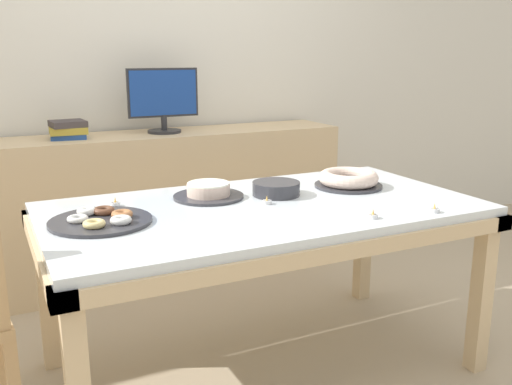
{
  "coord_description": "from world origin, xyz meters",
  "views": [
    {
      "loc": [
        -1.02,
        -2.03,
        1.36
      ],
      "look_at": [
        -0.04,
        -0.02,
        0.81
      ],
      "focal_mm": 40.0,
      "sensor_mm": 36.0,
      "label": 1
    }
  ],
  "objects_px": {
    "tealight_right_edge": "(373,216)",
    "tealight_left_edge": "(115,204)",
    "pastry_platter": "(101,220)",
    "tealight_centre": "(267,202)",
    "computer_monitor": "(163,101)",
    "plate_stack": "(276,189)",
    "tealight_near_cakes": "(434,210)",
    "cake_chocolate_round": "(208,192)",
    "cake_golden_bundt": "(348,179)",
    "book_stack": "(68,130)"
  },
  "relations": [
    {
      "from": "cake_chocolate_round",
      "to": "plate_stack",
      "type": "distance_m",
      "value": 0.3
    },
    {
      "from": "computer_monitor",
      "to": "tealight_centre",
      "type": "bearing_deg",
      "value": -87.73
    },
    {
      "from": "cake_chocolate_round",
      "to": "tealight_near_cakes",
      "type": "xyz_separation_m",
      "value": [
        0.72,
        -0.61,
        -0.02
      ]
    },
    {
      "from": "computer_monitor",
      "to": "cake_golden_bundt",
      "type": "relative_size",
      "value": 1.34
    },
    {
      "from": "cake_chocolate_round",
      "to": "cake_golden_bundt",
      "type": "xyz_separation_m",
      "value": [
        0.66,
        -0.09,
        0.01
      ]
    },
    {
      "from": "tealight_left_edge",
      "to": "cake_golden_bundt",
      "type": "bearing_deg",
      "value": -7.31
    },
    {
      "from": "cake_golden_bundt",
      "to": "tealight_centre",
      "type": "relative_size",
      "value": 7.88
    },
    {
      "from": "book_stack",
      "to": "tealight_near_cakes",
      "type": "relative_size",
      "value": 5.23
    },
    {
      "from": "tealight_left_edge",
      "to": "tealight_right_edge",
      "type": "height_order",
      "value": "same"
    },
    {
      "from": "book_stack",
      "to": "tealight_near_cakes",
      "type": "bearing_deg",
      "value": -55.43
    },
    {
      "from": "book_stack",
      "to": "tealight_right_edge",
      "type": "xyz_separation_m",
      "value": [
        0.87,
        -1.61,
        -0.19
      ]
    },
    {
      "from": "pastry_platter",
      "to": "tealight_right_edge",
      "type": "distance_m",
      "value": 1.02
    },
    {
      "from": "cake_chocolate_round",
      "to": "tealight_right_edge",
      "type": "relative_size",
      "value": 7.62
    },
    {
      "from": "cake_golden_bundt",
      "to": "tealight_near_cakes",
      "type": "distance_m",
      "value": 0.51
    },
    {
      "from": "plate_stack",
      "to": "tealight_left_edge",
      "type": "distance_m",
      "value": 0.69
    },
    {
      "from": "book_stack",
      "to": "tealight_left_edge",
      "type": "xyz_separation_m",
      "value": [
        0.03,
        -1.0,
        -0.19
      ]
    },
    {
      "from": "computer_monitor",
      "to": "plate_stack",
      "type": "relative_size",
      "value": 2.02
    },
    {
      "from": "book_stack",
      "to": "cake_golden_bundt",
      "type": "xyz_separation_m",
      "value": [
        1.08,
        -1.14,
        -0.16
      ]
    },
    {
      "from": "tealight_right_edge",
      "to": "tealight_near_cakes",
      "type": "bearing_deg",
      "value": -8.08
    },
    {
      "from": "tealight_left_edge",
      "to": "tealight_centre",
      "type": "distance_m",
      "value": 0.62
    },
    {
      "from": "cake_chocolate_round",
      "to": "tealight_left_edge",
      "type": "xyz_separation_m",
      "value": [
        -0.39,
        0.04,
        -0.02
      ]
    },
    {
      "from": "cake_chocolate_round",
      "to": "tealight_near_cakes",
      "type": "distance_m",
      "value": 0.94
    },
    {
      "from": "tealight_near_cakes",
      "to": "plate_stack",
      "type": "bearing_deg",
      "value": 129.68
    },
    {
      "from": "book_stack",
      "to": "plate_stack",
      "type": "bearing_deg",
      "value": -58.01
    },
    {
      "from": "plate_stack",
      "to": "tealight_centre",
      "type": "distance_m",
      "value": 0.16
    },
    {
      "from": "tealight_right_edge",
      "to": "cake_golden_bundt",
      "type": "bearing_deg",
      "value": 65.33
    },
    {
      "from": "cake_chocolate_round",
      "to": "pastry_platter",
      "type": "relative_size",
      "value": 0.81
    },
    {
      "from": "computer_monitor",
      "to": "tealight_centre",
      "type": "relative_size",
      "value": 10.6
    },
    {
      "from": "tealight_left_edge",
      "to": "tealight_centre",
      "type": "relative_size",
      "value": 1.0
    },
    {
      "from": "plate_stack",
      "to": "tealight_centre",
      "type": "xyz_separation_m",
      "value": [
        -0.11,
        -0.12,
        -0.02
      ]
    },
    {
      "from": "tealight_right_edge",
      "to": "tealight_left_edge",
      "type": "bearing_deg",
      "value": 144.08
    },
    {
      "from": "book_stack",
      "to": "tealight_right_edge",
      "type": "relative_size",
      "value": 5.23
    },
    {
      "from": "tealight_centre",
      "to": "tealight_left_edge",
      "type": "bearing_deg",
      "value": 156.64
    },
    {
      "from": "plate_stack",
      "to": "tealight_centre",
      "type": "relative_size",
      "value": 5.25
    },
    {
      "from": "tealight_near_cakes",
      "to": "tealight_left_edge",
      "type": "bearing_deg",
      "value": 149.75
    },
    {
      "from": "computer_monitor",
      "to": "tealight_left_edge",
      "type": "height_order",
      "value": "computer_monitor"
    },
    {
      "from": "computer_monitor",
      "to": "tealight_centre",
      "type": "xyz_separation_m",
      "value": [
        0.05,
        -1.25,
        -0.32
      ]
    },
    {
      "from": "pastry_platter",
      "to": "tealight_left_edge",
      "type": "xyz_separation_m",
      "value": [
        0.1,
        0.22,
        -0.0
      ]
    },
    {
      "from": "pastry_platter",
      "to": "computer_monitor",
      "type": "bearing_deg",
      "value": 62.96
    },
    {
      "from": "computer_monitor",
      "to": "pastry_platter",
      "type": "distance_m",
      "value": 1.41
    },
    {
      "from": "pastry_platter",
      "to": "tealight_near_cakes",
      "type": "xyz_separation_m",
      "value": [
        1.21,
        -0.43,
        -0.0
      ]
    },
    {
      "from": "book_stack",
      "to": "cake_chocolate_round",
      "type": "height_order",
      "value": "book_stack"
    },
    {
      "from": "book_stack",
      "to": "plate_stack",
      "type": "distance_m",
      "value": 1.34
    },
    {
      "from": "cake_golden_bundt",
      "to": "tealight_left_edge",
      "type": "height_order",
      "value": "cake_golden_bundt"
    },
    {
      "from": "book_stack",
      "to": "tealight_right_edge",
      "type": "distance_m",
      "value": 1.84
    },
    {
      "from": "computer_monitor",
      "to": "plate_stack",
      "type": "xyz_separation_m",
      "value": [
        0.16,
        -1.13,
        -0.31
      ]
    },
    {
      "from": "cake_chocolate_round",
      "to": "tealight_centre",
      "type": "bearing_deg",
      "value": -49.1
    },
    {
      "from": "computer_monitor",
      "to": "tealight_near_cakes",
      "type": "height_order",
      "value": "computer_monitor"
    },
    {
      "from": "pastry_platter",
      "to": "tealight_centre",
      "type": "height_order",
      "value": "pastry_platter"
    },
    {
      "from": "tealight_near_cakes",
      "to": "cake_chocolate_round",
      "type": "bearing_deg",
      "value": 139.76
    }
  ]
}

